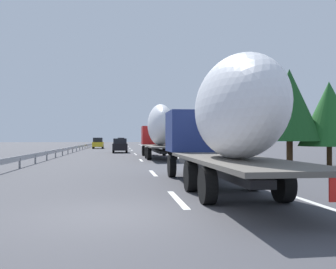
{
  "coord_description": "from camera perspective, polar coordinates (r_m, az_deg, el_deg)",
  "views": [
    {
      "loc": [
        -8.66,
        -0.11,
        1.82
      ],
      "look_at": [
        21.34,
        -4.06,
        2.14
      ],
      "focal_mm": 38.64,
      "sensor_mm": 36.0,
      "label": 1
    }
  ],
  "objects": [
    {
      "name": "ground_plane",
      "position": [
        48.69,
        -7.63,
        -2.75
      ],
      "size": [
        260.0,
        260.0,
        0.0
      ],
      "primitive_type": "plane",
      "color": "#424247"
    },
    {
      "name": "lane_stripe_0",
      "position": [
        10.94,
        1.5,
        -10.17
      ],
      "size": [
        3.2,
        0.2,
        0.01
      ],
      "primitive_type": "cube",
      "color": "white",
      "rests_on": "ground_plane"
    },
    {
      "name": "lane_stripe_1",
      "position": [
        18.96,
        -2.37,
        -6.11
      ],
      "size": [
        3.2,
        0.2,
        0.01
      ],
      "primitive_type": "cube",
      "color": "white",
      "rests_on": "ground_plane"
    },
    {
      "name": "lane_stripe_2",
      "position": [
        30.07,
        -4.27,
        -4.07
      ],
      "size": [
        3.2,
        0.2,
        0.01
      ],
      "primitive_type": "cube",
      "color": "white",
      "rests_on": "ground_plane"
    },
    {
      "name": "lane_stripe_3",
      "position": [
        41.04,
        -5.13,
        -3.14
      ],
      "size": [
        3.2,
        0.2,
        0.01
      ],
      "primitive_type": "cube",
      "color": "white",
      "rests_on": "ground_plane"
    },
    {
      "name": "lane_stripe_4",
      "position": [
        42.97,
        -5.24,
        -3.03
      ],
      "size": [
        3.2,
        0.2,
        0.01
      ],
      "primitive_type": "cube",
      "color": "white",
      "rests_on": "ground_plane"
    },
    {
      "name": "lane_stripe_5",
      "position": [
        55.46,
        -5.75,
        -2.48
      ],
      "size": [
        3.2,
        0.2,
        0.01
      ],
      "primitive_type": "cube",
      "color": "white",
      "rests_on": "ground_plane"
    },
    {
      "name": "lane_stripe_6",
      "position": [
        66.44,
        -6.04,
        -2.17
      ],
      "size": [
        3.2,
        0.2,
        0.01
      ],
      "primitive_type": "cube",
      "color": "white",
      "rests_on": "ground_plane"
    },
    {
      "name": "lane_stripe_7",
      "position": [
        82.72,
        -6.32,
        -1.86
      ],
      "size": [
        3.2,
        0.2,
        0.01
      ],
      "primitive_type": "cube",
      "color": "white",
      "rests_on": "ground_plane"
    },
    {
      "name": "edge_line_right",
      "position": [
        53.96,
        -1.76,
        -2.54
      ],
      "size": [
        110.0,
        0.2,
        0.01
      ],
      "primitive_type": "cube",
      "color": "white",
      "rests_on": "ground_plane"
    },
    {
      "name": "truck_lead",
      "position": [
        33.15,
        -1.45,
        0.83
      ],
      "size": [
        14.28,
        2.55,
        4.82
      ],
      "color": "#B21919",
      "rests_on": "ground_plane"
    },
    {
      "name": "truck_trailing",
      "position": [
        12.55,
        8.66,
        2.16
      ],
      "size": [
        12.95,
        2.55,
        4.32
      ],
      "color": "navy",
      "rests_on": "ground_plane"
    },
    {
      "name": "car_red_compact",
      "position": [
        91.73,
        -7.43,
        -1.13
      ],
      "size": [
        4.02,
        1.83,
        1.98
      ],
      "color": "red",
      "rests_on": "ground_plane"
    },
    {
      "name": "car_black_suv",
      "position": [
        46.5,
        -7.58,
        -1.72
      ],
      "size": [
        4.51,
        1.87,
        1.8
      ],
      "color": "black",
      "rests_on": "ground_plane"
    },
    {
      "name": "car_yellow_coupe",
      "position": [
        65.75,
        -10.98,
        -1.34
      ],
      "size": [
        4.07,
        1.85,
        1.94
      ],
      "color": "gold",
      "rests_on": "ground_plane"
    },
    {
      "name": "road_sign",
      "position": [
        55.55,
        -0.68,
        -0.37
      ],
      "size": [
        0.1,
        0.9,
        2.95
      ],
      "color": "gray",
      "rests_on": "ground_plane"
    },
    {
      "name": "tree_0",
      "position": [
        66.04,
        2.62,
        1.38
      ],
      "size": [
        3.83,
        3.83,
        6.84
      ],
      "color": "#472D19",
      "rests_on": "ground_plane"
    },
    {
      "name": "tree_1",
      "position": [
        24.51,
        18.62,
        4.41
      ],
      "size": [
        3.99,
        3.99,
        6.28
      ],
      "color": "#472D19",
      "rests_on": "ground_plane"
    },
    {
      "name": "tree_2",
      "position": [
        88.19,
        0.07,
        1.01
      ],
      "size": [
        3.18,
        3.18,
        6.94
      ],
      "color": "#472D19",
      "rests_on": "ground_plane"
    },
    {
      "name": "tree_3",
      "position": [
        25.29,
        24.08,
        2.99
      ],
      "size": [
        3.85,
        3.85,
        5.46
      ],
      "color": "#472D19",
      "rests_on": "ground_plane"
    },
    {
      "name": "guardrail_median",
      "position": [
        52.03,
        -14.24,
        -1.96
      ],
      "size": [
        94.0,
        0.1,
        0.76
      ],
      "color": "#9EA0A5",
      "rests_on": "ground_plane"
    }
  ]
}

